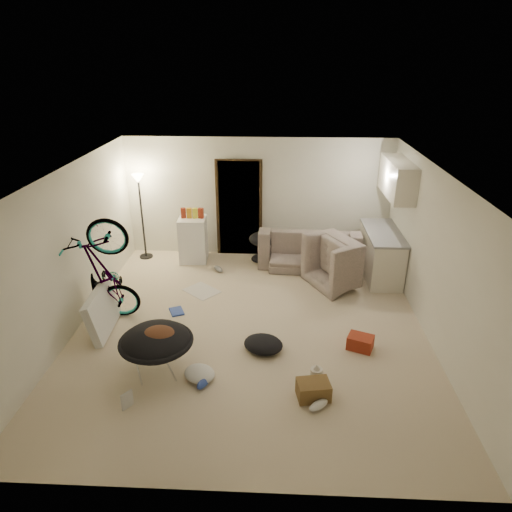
{
  "coord_description": "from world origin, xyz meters",
  "views": [
    {
      "loc": [
        0.39,
        -6.19,
        4.02
      ],
      "look_at": [
        0.07,
        0.6,
        0.99
      ],
      "focal_mm": 32.0,
      "sensor_mm": 36.0,
      "label": 1
    }
  ],
  "objects_px": {
    "mini_fridge": "(193,239)",
    "drink_case_b": "(360,342)",
    "sofa": "(309,251)",
    "drink_case_a": "(313,390)",
    "armchair": "(347,265)",
    "juicer": "(316,373)",
    "bicycle": "(107,294)",
    "saucer_chair": "(157,347)",
    "floor_lamp": "(140,198)",
    "tv_box": "(102,312)",
    "kitchen_counter": "(381,255)"
  },
  "relations": [
    {
      "from": "tv_box",
      "to": "sofa",
      "type": "bearing_deg",
      "value": 35.44
    },
    {
      "from": "saucer_chair",
      "to": "bicycle",
      "type": "bearing_deg",
      "value": 130.62
    },
    {
      "from": "mini_fridge",
      "to": "drink_case_a",
      "type": "relative_size",
      "value": 2.3
    },
    {
      "from": "drink_case_a",
      "to": "drink_case_b",
      "type": "xyz_separation_m",
      "value": [
        0.77,
        1.09,
        -0.01
      ]
    },
    {
      "from": "floor_lamp",
      "to": "drink_case_b",
      "type": "distance_m",
      "value": 5.28
    },
    {
      "from": "drink_case_b",
      "to": "juicer",
      "type": "relative_size",
      "value": 1.53
    },
    {
      "from": "mini_fridge",
      "to": "juicer",
      "type": "bearing_deg",
      "value": -61.15
    },
    {
      "from": "floor_lamp",
      "to": "armchair",
      "type": "distance_m",
      "value": 4.36
    },
    {
      "from": "kitchen_counter",
      "to": "sofa",
      "type": "relative_size",
      "value": 0.74
    },
    {
      "from": "sofa",
      "to": "juicer",
      "type": "height_order",
      "value": "sofa"
    },
    {
      "from": "bicycle",
      "to": "drink_case_b",
      "type": "xyz_separation_m",
      "value": [
        3.96,
        -0.61,
        -0.38
      ]
    },
    {
      "from": "bicycle",
      "to": "juicer",
      "type": "distance_m",
      "value": 3.55
    },
    {
      "from": "kitchen_counter",
      "to": "drink_case_b",
      "type": "distance_m",
      "value": 2.63
    },
    {
      "from": "saucer_chair",
      "to": "floor_lamp",
      "type": "bearing_deg",
      "value": 107.6
    },
    {
      "from": "kitchen_counter",
      "to": "saucer_chair",
      "type": "height_order",
      "value": "kitchen_counter"
    },
    {
      "from": "floor_lamp",
      "to": "mini_fridge",
      "type": "bearing_deg",
      "value": -5.38
    },
    {
      "from": "sofa",
      "to": "mini_fridge",
      "type": "distance_m",
      "value": 2.41
    },
    {
      "from": "floor_lamp",
      "to": "bicycle",
      "type": "relative_size",
      "value": 0.98
    },
    {
      "from": "bicycle",
      "to": "drink_case_a",
      "type": "bearing_deg",
      "value": -121.23
    },
    {
      "from": "bicycle",
      "to": "mini_fridge",
      "type": "xyz_separation_m",
      "value": [
        0.96,
        2.43,
        -0.02
      ]
    },
    {
      "from": "kitchen_counter",
      "to": "saucer_chair",
      "type": "distance_m",
      "value": 4.82
    },
    {
      "from": "saucer_chair",
      "to": "armchair",
      "type": "bearing_deg",
      "value": 44.5
    },
    {
      "from": "drink_case_a",
      "to": "juicer",
      "type": "height_order",
      "value": "juicer"
    },
    {
      "from": "saucer_chair",
      "to": "mini_fridge",
      "type": "bearing_deg",
      "value": 92.37
    },
    {
      "from": "drink_case_b",
      "to": "bicycle",
      "type": "bearing_deg",
      "value": -166.23
    },
    {
      "from": "tv_box",
      "to": "floor_lamp",
      "type": "bearing_deg",
      "value": 89.42
    },
    {
      "from": "bicycle",
      "to": "juicer",
      "type": "xyz_separation_m",
      "value": [
        3.26,
        -1.34,
        -0.39
      ]
    },
    {
      "from": "kitchen_counter",
      "to": "juicer",
      "type": "bearing_deg",
      "value": -114.47
    },
    {
      "from": "floor_lamp",
      "to": "tv_box",
      "type": "height_order",
      "value": "floor_lamp"
    },
    {
      "from": "tv_box",
      "to": "juicer",
      "type": "relative_size",
      "value": 4.35
    },
    {
      "from": "armchair",
      "to": "tv_box",
      "type": "bearing_deg",
      "value": 85.96
    },
    {
      "from": "sofa",
      "to": "bicycle",
      "type": "xyz_separation_m",
      "value": [
        -3.37,
        -2.33,
        0.19
      ]
    },
    {
      "from": "juicer",
      "to": "tv_box",
      "type": "bearing_deg",
      "value": 162.35
    },
    {
      "from": "bicycle",
      "to": "drink_case_b",
      "type": "height_order",
      "value": "bicycle"
    },
    {
      "from": "armchair",
      "to": "tv_box",
      "type": "height_order",
      "value": "armchair"
    },
    {
      "from": "sofa",
      "to": "armchair",
      "type": "distance_m",
      "value": 1.02
    },
    {
      "from": "sofa",
      "to": "drink_case_a",
      "type": "bearing_deg",
      "value": 91.13
    },
    {
      "from": "armchair",
      "to": "saucer_chair",
      "type": "distance_m",
      "value": 4.1
    },
    {
      "from": "sofa",
      "to": "mini_fridge",
      "type": "height_order",
      "value": "mini_fridge"
    },
    {
      "from": "tv_box",
      "to": "drink_case_b",
      "type": "xyz_separation_m",
      "value": [
        3.96,
        -0.3,
        -0.23
      ]
    },
    {
      "from": "mini_fridge",
      "to": "saucer_chair",
      "type": "height_order",
      "value": "mini_fridge"
    },
    {
      "from": "juicer",
      "to": "drink_case_a",
      "type": "bearing_deg",
      "value": -100.31
    },
    {
      "from": "mini_fridge",
      "to": "drink_case_b",
      "type": "bearing_deg",
      "value": -47.88
    },
    {
      "from": "sofa",
      "to": "mini_fridge",
      "type": "xyz_separation_m",
      "value": [
        -2.4,
        0.1,
        0.17
      ]
    },
    {
      "from": "mini_fridge",
      "to": "juicer",
      "type": "height_order",
      "value": "mini_fridge"
    },
    {
      "from": "bicycle",
      "to": "saucer_chair",
      "type": "height_order",
      "value": "bicycle"
    },
    {
      "from": "sofa",
      "to": "tv_box",
      "type": "height_order",
      "value": "tv_box"
    },
    {
      "from": "armchair",
      "to": "juicer",
      "type": "relative_size",
      "value": 4.55
    },
    {
      "from": "saucer_chair",
      "to": "sofa",
      "type": "bearing_deg",
      "value": 58.25
    },
    {
      "from": "floor_lamp",
      "to": "sofa",
      "type": "xyz_separation_m",
      "value": [
        3.47,
        -0.2,
        -1.01
      ]
    }
  ]
}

